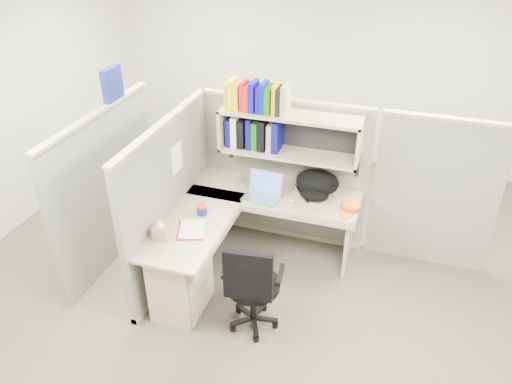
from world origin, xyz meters
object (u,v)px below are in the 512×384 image
(backpack, at_px, (316,185))
(task_chair, at_px, (252,299))
(laptop, at_px, (261,188))
(snack_canister, at_px, (202,210))
(desk, at_px, (208,257))

(backpack, xyz_separation_m, task_chair, (-0.27, -1.24, -0.51))
(laptop, distance_m, backpack, 0.56)
(snack_canister, distance_m, task_chair, 1.00)
(snack_canister, height_order, task_chair, task_chair)
(laptop, bearing_deg, desk, -108.63)
(desk, height_order, backpack, backpack)
(desk, xyz_separation_m, snack_canister, (-0.15, 0.26, 0.34))
(laptop, distance_m, task_chair, 1.16)
(laptop, distance_m, snack_canister, 0.64)
(desk, height_order, laptop, laptop)
(desk, distance_m, backpack, 1.30)
(desk, bearing_deg, snack_canister, 120.16)
(desk, relative_size, laptop, 4.92)
(desk, height_order, snack_canister, snack_canister)
(backpack, bearing_deg, desk, -148.55)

